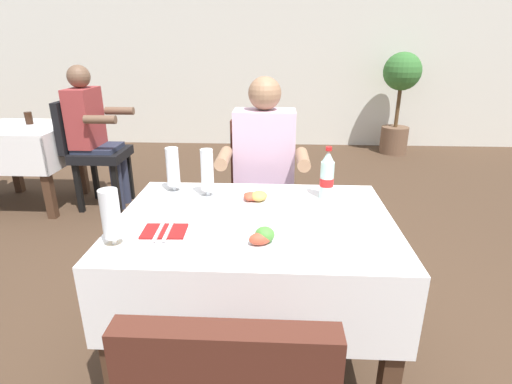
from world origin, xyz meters
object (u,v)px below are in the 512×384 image
at_px(plate_near_camera, 262,238).
at_px(cola_bottle_primary, 327,176).
at_px(beer_glass_middle, 207,173).
at_px(seated_diner_far, 264,172).
at_px(chair_far_diner_seat, 262,190).
at_px(main_dining_table, 255,253).
at_px(beer_glass_left, 173,170).
at_px(beer_glass_right, 111,217).
at_px(napkin_cutlery_set, 164,231).
at_px(potted_plant_corner, 400,93).
at_px(background_chair_right, 90,147).
at_px(background_table_tumbler, 29,118).
at_px(plate_far_diner, 253,199).
at_px(background_patron, 93,130).
at_px(background_dining_table, 25,148).

height_order(plate_near_camera, cola_bottle_primary, cola_bottle_primary).
bearing_deg(beer_glass_middle, seated_diner_far, 61.82).
relative_size(chair_far_diner_seat, cola_bottle_primary, 3.86).
distance_m(main_dining_table, seated_diner_far, 0.73).
bearing_deg(beer_glass_left, beer_glass_right, -98.59).
relative_size(main_dining_table, beer_glass_middle, 4.99).
relative_size(main_dining_table, plate_near_camera, 5.17).
xyz_separation_m(cola_bottle_primary, napkin_cutlery_set, (-0.68, -0.40, -0.10)).
relative_size(chair_far_diner_seat, potted_plant_corner, 0.74).
bearing_deg(background_chair_right, beer_glass_right, -63.16).
distance_m(beer_glass_right, potted_plant_corner, 4.69).
height_order(beer_glass_right, background_table_tumbler, beer_glass_right).
distance_m(plate_far_diner, beer_glass_left, 0.43).
height_order(plate_far_diner, beer_glass_right, beer_glass_right).
height_order(seated_diner_far, cola_bottle_primary, seated_diner_far).
bearing_deg(napkin_cutlery_set, background_patron, 120.47).
height_order(beer_glass_left, napkin_cutlery_set, beer_glass_left).
relative_size(seated_diner_far, background_chair_right, 1.30).
height_order(main_dining_table, chair_far_diner_seat, chair_far_diner_seat).
height_order(beer_glass_middle, background_chair_right, beer_glass_middle).
distance_m(beer_glass_left, beer_glass_middle, 0.19).
bearing_deg(background_patron, beer_glass_left, -54.43).
bearing_deg(chair_far_diner_seat, cola_bottle_primary, -60.24).
relative_size(plate_near_camera, beer_glass_right, 1.04).
bearing_deg(background_table_tumbler, plate_near_camera, -44.68).
bearing_deg(seated_diner_far, plate_far_diner, -93.70).
height_order(cola_bottle_primary, background_patron, background_patron).
relative_size(plate_far_diner, background_patron, 0.18).
bearing_deg(beer_glass_middle, beer_glass_left, 162.05).
relative_size(plate_far_diner, beer_glass_left, 0.99).
bearing_deg(cola_bottle_primary, chair_far_diner_seat, 119.76).
bearing_deg(cola_bottle_primary, beer_glass_left, 176.42).
xyz_separation_m(beer_glass_right, background_chair_right, (-1.07, 2.11, -0.30)).
height_order(background_patron, potted_plant_corner, potted_plant_corner).
height_order(beer_glass_middle, potted_plant_corner, potted_plant_corner).
bearing_deg(background_dining_table, plate_near_camera, -42.92).
bearing_deg(seated_diner_far, background_chair_right, 144.64).
bearing_deg(seated_diner_far, background_dining_table, 152.85).
relative_size(background_dining_table, background_chair_right, 0.83).
relative_size(seated_diner_far, background_dining_table, 1.57).
distance_m(plate_far_diner, cola_bottle_primary, 0.37).
relative_size(background_chair_right, potted_plant_corner, 0.74).
relative_size(plate_far_diner, background_chair_right, 0.23).
bearing_deg(plate_near_camera, plate_far_diner, 98.39).
distance_m(main_dining_table, plate_near_camera, 0.30).
bearing_deg(background_dining_table, background_chair_right, 0.00).
height_order(background_patron, background_table_tumbler, background_patron).
distance_m(seated_diner_far, beer_glass_right, 1.12).
relative_size(plate_near_camera, background_dining_table, 0.28).
height_order(plate_near_camera, napkin_cutlery_set, plate_near_camera).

